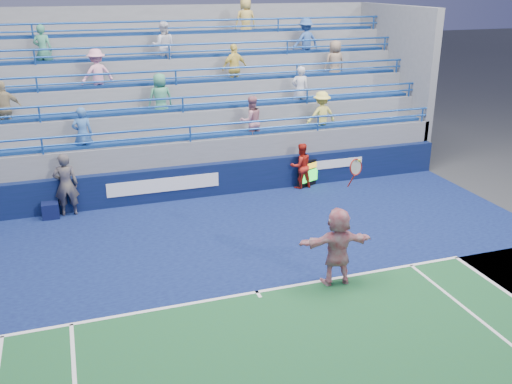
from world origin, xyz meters
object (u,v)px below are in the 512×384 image
object	(u,v)px
ball_girl	(301,166)
tennis_player	(337,246)
line_judge	(66,185)
serve_speed_board	(313,172)
judge_chair	(50,209)

from	to	relation	value
ball_girl	tennis_player	bearing A→B (deg)	70.84
line_judge	ball_girl	distance (m)	7.66
tennis_player	line_judge	bearing A→B (deg)	132.68
serve_speed_board	tennis_player	size ratio (longest dim) A/B	0.43
tennis_player	line_judge	size ratio (longest dim) A/B	1.55
serve_speed_board	line_judge	bearing A→B (deg)	-179.06
serve_speed_board	judge_chair	xyz separation A→B (m)	(-8.70, -0.18, -0.19)
serve_speed_board	line_judge	size ratio (longest dim) A/B	0.66
line_judge	serve_speed_board	bearing A→B (deg)	-176.46
judge_chair	line_judge	bearing A→B (deg)	4.71
judge_chair	ball_girl	size ratio (longest dim) A/B	0.55
serve_speed_board	ball_girl	bearing A→B (deg)	-165.02
tennis_player	serve_speed_board	bearing A→B (deg)	70.63
serve_speed_board	tennis_player	bearing A→B (deg)	-109.37
ball_girl	judge_chair	bearing A→B (deg)	-3.36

